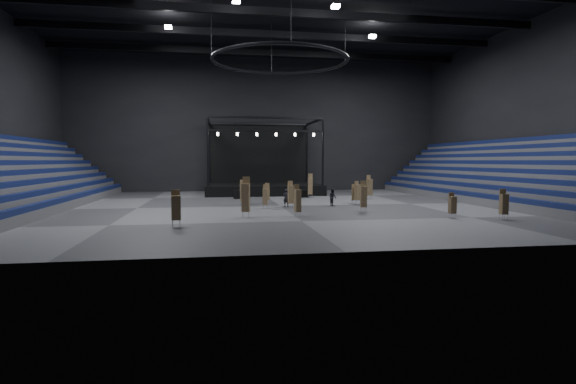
{
  "coord_description": "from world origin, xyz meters",
  "views": [
    {
      "loc": [
        -5.72,
        -40.23,
        4.11
      ],
      "look_at": [
        0.41,
        -2.0,
        1.4
      ],
      "focal_mm": 28.0,
      "sensor_mm": 36.0,
      "label": 1
    }
  ],
  "objects": [
    {
      "name": "flight_case_left",
      "position": [
        -3.15,
        8.38,
        0.45
      ],
      "size": [
        1.5,
        1.05,
        0.9
      ],
      "primitive_type": "cube",
      "rotation": [
        0.0,
        0.0,
        0.3
      ],
      "color": "black",
      "rests_on": "floor"
    },
    {
      "name": "floodlights",
      "position": [
        0.0,
        -4.0,
        16.6
      ],
      "size": [
        28.6,
        16.6,
        0.25
      ],
      "color": "white",
      "rests_on": "roof_girders"
    },
    {
      "name": "crew_member",
      "position": [
        4.71,
        -0.81,
        0.79
      ],
      "size": [
        0.74,
        0.87,
        1.57
      ],
      "primitive_type": "imported",
      "rotation": [
        0.0,
        0.0,
        1.78
      ],
      "color": "black",
      "rests_on": "floor"
    },
    {
      "name": "man_center",
      "position": [
        0.45,
        -0.74,
        0.79
      ],
      "size": [
        0.66,
        0.52,
        1.58
      ],
      "primitive_type": "imported",
      "rotation": [
        0.0,
        0.0,
        3.4
      ],
      "color": "black",
      "rests_on": "floor"
    },
    {
      "name": "chair_stack_12",
      "position": [
        -0.91,
        2.25,
        1.05
      ],
      "size": [
        0.45,
        0.45,
        1.98
      ],
      "rotation": [
        0.0,
        0.0,
        -0.05
      ],
      "color": "silver",
      "rests_on": "floor"
    },
    {
      "name": "wall_front",
      "position": [
        0.0,
        -21.0,
        9.0
      ],
      "size": [
        50.0,
        0.2,
        18.0
      ],
      "primitive_type": "cube",
      "color": "black",
      "rests_on": "ground"
    },
    {
      "name": "chair_stack_13",
      "position": [
        5.92,
        -5.85,
        1.28
      ],
      "size": [
        0.51,
        0.51,
        2.5
      ],
      "rotation": [
        0.0,
        0.0,
        -0.09
      ],
      "color": "silver",
      "rests_on": "floor"
    },
    {
      "name": "floor",
      "position": [
        0.0,
        0.0,
        0.0
      ],
      "size": [
        50.0,
        50.0,
        0.0
      ],
      "primitive_type": "plane",
      "color": "#525255",
      "rests_on": "ground"
    },
    {
      "name": "ceiling",
      "position": [
        0.0,
        0.0,
        18.0
      ],
      "size": [
        50.0,
        42.0,
        0.2
      ],
      "primitive_type": "cube",
      "color": "black",
      "rests_on": "wall_back"
    },
    {
      "name": "chair_stack_5",
      "position": [
        -3.63,
        -8.01,
        1.51
      ],
      "size": [
        0.66,
        0.66,
        2.96
      ],
      "rotation": [
        0.0,
        0.0,
        -0.26
      ],
      "color": "silver",
      "rests_on": "floor"
    },
    {
      "name": "bleachers_right",
      "position": [
        22.94,
        0.0,
        1.73
      ],
      "size": [
        7.2,
        40.0,
        6.4
      ],
      "color": "#525254",
      "rests_on": "floor"
    },
    {
      "name": "chair_stack_8",
      "position": [
        0.17,
        -8.0,
        1.22
      ],
      "size": [
        0.5,
        0.5,
        2.39
      ],
      "rotation": [
        0.0,
        0.0,
        0.23
      ],
      "color": "silver",
      "rests_on": "floor"
    },
    {
      "name": "chair_stack_6",
      "position": [
        -8.19,
        -11.99,
        1.25
      ],
      "size": [
        0.62,
        0.62,
        2.32
      ],
      "rotation": [
        0.0,
        0.0,
        0.13
      ],
      "color": "silver",
      "rests_on": "floor"
    },
    {
      "name": "roof_girders",
      "position": [
        0.0,
        -0.0,
        17.2
      ],
      "size": [
        49.0,
        30.35,
        0.7
      ],
      "color": "black",
      "rests_on": "ceiling"
    },
    {
      "name": "chair_stack_0",
      "position": [
        14.0,
        -11.99,
        1.13
      ],
      "size": [
        0.51,
        0.51,
        2.15
      ],
      "rotation": [
        0.0,
        0.0,
        -0.09
      ],
      "color": "silver",
      "rests_on": "floor"
    },
    {
      "name": "chair_stack_7",
      "position": [
        0.69,
        -1.77,
        1.22
      ],
      "size": [
        0.48,
        0.48,
        2.35
      ],
      "rotation": [
        0.0,
        0.0,
        0.04
      ],
      "color": "silver",
      "rests_on": "floor"
    },
    {
      "name": "chair_stack_4",
      "position": [
        10.9,
        -10.67,
        0.99
      ],
      "size": [
        0.43,
        0.43,
        1.84
      ],
      "rotation": [
        0.0,
        0.0,
        0.0
      ],
      "color": "silver",
      "rests_on": "floor"
    },
    {
      "name": "wall_back",
      "position": [
        0.0,
        21.0,
        9.0
      ],
      "size": [
        50.0,
        0.2,
        18.0
      ],
      "primitive_type": "cube",
      "color": "black",
      "rests_on": "ground"
    },
    {
      "name": "chair_stack_1",
      "position": [
        -1.58,
        -2.1,
        1.09
      ],
      "size": [
        0.5,
        0.5,
        2.08
      ],
      "rotation": [
        0.0,
        0.0,
        -0.2
      ],
      "color": "silver",
      "rests_on": "floor"
    },
    {
      "name": "bleachers_left",
      "position": [
        -22.94,
        0.0,
        1.73
      ],
      "size": [
        7.2,
        40.0,
        6.4
      ],
      "color": "#525254",
      "rests_on": "floor"
    },
    {
      "name": "flight_case_right",
      "position": [
        3.9,
        8.95,
        0.42
      ],
      "size": [
        1.31,
        0.73,
        0.84
      ],
      "primitive_type": "cube",
      "rotation": [
        0.0,
        0.0,
        0.08
      ],
      "color": "black",
      "rests_on": "floor"
    },
    {
      "name": "chair_stack_2",
      "position": [
        4.51,
        8.01,
        1.38
      ],
      "size": [
        0.61,
        0.61,
        2.7
      ],
      "rotation": [
        0.0,
        0.0,
        -0.26
      ],
      "color": "silver",
      "rests_on": "floor"
    },
    {
      "name": "chair_stack_10",
      "position": [
        7.41,
        0.24,
        1.16
      ],
      "size": [
        0.61,
        0.61,
        2.2
      ],
      "rotation": [
        0.0,
        0.0,
        0.34
      ],
      "color": "silver",
      "rests_on": "floor"
    },
    {
      "name": "truss_ring",
      "position": [
        -0.0,
        0.0,
        13.0
      ],
      "size": [
        12.3,
        12.3,
        5.15
      ],
      "color": "black",
      "rests_on": "ceiling"
    },
    {
      "name": "chair_stack_3",
      "position": [
        10.47,
        5.64,
        1.33
      ],
      "size": [
        0.61,
        0.61,
        2.58
      ],
      "rotation": [
        0.0,
        0.0,
        0.26
      ],
      "color": "silver",
      "rests_on": "floor"
    },
    {
      "name": "chair_stack_11",
      "position": [
        -3.32,
        0.77,
        1.25
      ],
      "size": [
        0.51,
        0.51,
        2.37
      ],
      "rotation": [
        0.0,
        0.0,
        -0.01
      ],
      "color": "silver",
      "rests_on": "floor"
    },
    {
      "name": "stage",
      "position": [
        0.0,
        16.24,
        1.45
      ],
      "size": [
        14.0,
        10.0,
        9.2
      ],
      "color": "black",
      "rests_on": "floor"
    },
    {
      "name": "chair_stack_9",
      "position": [
        7.25,
        0.85,
        1.0
      ],
      "size": [
        0.48,
        0.48,
        1.89
      ],
      "rotation": [
        0.0,
        0.0,
        -0.16
      ],
      "color": "silver",
      "rests_on": "floor"
    },
    {
      "name": "flight_case_mid",
      "position": [
        2.43,
        8.08,
        0.39
      ],
      "size": [
        1.28,
        0.95,
        0.77
      ],
      "primitive_type": "cube",
      "rotation": [
        0.0,
        0.0,
        0.36
      ],
      "color": "black",
      "rests_on": "floor"
    },
    {
      "name": "wall_right",
      "position": [
        25.0,
        0.0,
        9.0
      ],
      "size": [
        0.2,
        42.0,
        18.0
      ],
      "primitive_type": "cube",
      "color": "black",
      "rests_on": "ground"
    }
  ]
}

